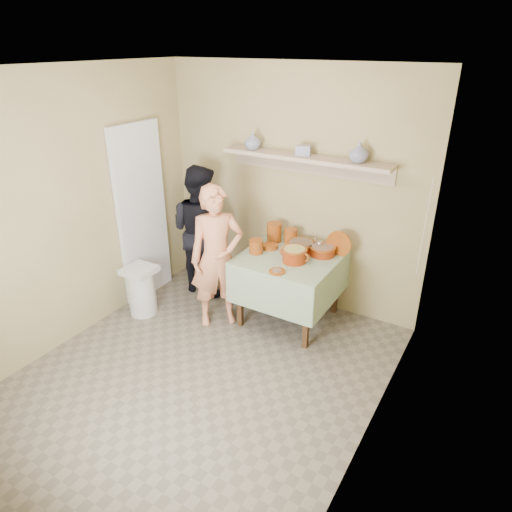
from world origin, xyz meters
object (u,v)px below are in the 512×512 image
Objects in this scene: serving_table at (290,266)px; trash_bin at (142,290)px; cazuela_rice at (294,254)px; person_helper at (200,230)px; person_cook at (217,258)px.

serving_table is 1.74× the size of trash_bin.
trash_bin is at bearing -158.25° from cazuela_rice.
cazuela_rice reaches higher than serving_table.
person_helper is 1.33m from cazuela_rice.
serving_table is (1.22, -0.08, -0.13)m from person_helper.
person_helper is 1.58× the size of serving_table.
cazuela_rice is (0.72, 0.32, 0.09)m from person_cook.
person_helper is at bearing 74.01° from trash_bin.
person_helper reaches higher than trash_bin.
person_cook is 2.71× the size of trash_bin.
cazuela_rice is at bearing 173.02° from person_helper.
cazuela_rice is at bearing 21.75° from trash_bin.
trash_bin is (-1.45, -0.72, -0.36)m from serving_table.
cazuela_rice is 0.59× the size of trash_bin.
person_helper is at bearing 171.98° from cazuela_rice.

